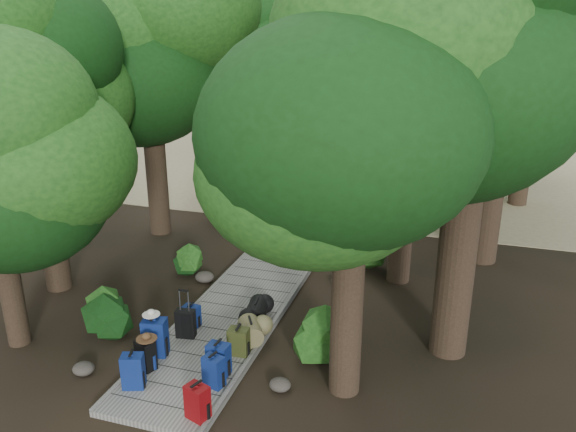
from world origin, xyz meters
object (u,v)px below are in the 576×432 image
(backpack_left_a, at_px, (133,369))
(backpack_right_c, at_px, (219,358))
(backpack_right_d, at_px, (239,340))
(duffel_right_khaki, at_px, (250,331))
(backpack_left_c, at_px, (155,335))
(kayak, at_px, (268,175))
(duffel_right_black, at_px, (257,311))
(sun_lounger, at_px, (420,186))
(backpack_right_a, at_px, (197,400))
(backpack_left_d, at_px, (191,315))
(backpack_left_b, at_px, (146,353))
(lone_suitcase_on_sand, at_px, (344,190))
(suitcase_on_boardwalk, at_px, (186,324))
(backpack_right_b, at_px, (214,370))

(backpack_left_a, height_order, backpack_right_c, backpack_left_a)
(backpack_right_d, distance_m, duffel_right_khaki, 0.51)
(backpack_left_a, xyz_separation_m, backpack_right_c, (1.25, 0.79, -0.02))
(backpack_left_c, xyz_separation_m, kayak, (-2.23, 12.78, -0.33))
(backpack_left_a, distance_m, kayak, 13.99)
(duffel_right_black, bearing_deg, sun_lounger, 68.08)
(duffel_right_khaki, bearing_deg, duffel_right_black, 71.79)
(backpack_right_d, bearing_deg, backpack_right_a, -91.18)
(backpack_left_d, bearing_deg, duffel_right_khaki, -0.41)
(backpack_left_b, xyz_separation_m, backpack_right_a, (1.50, -0.95, 0.01))
(backpack_left_c, relative_size, duffel_right_black, 1.17)
(backpack_right_a, relative_size, backpack_right_d, 1.12)
(backpack_left_c, height_order, backpack_right_a, backpack_left_c)
(duffel_right_black, bearing_deg, backpack_right_c, -98.53)
(backpack_right_d, xyz_separation_m, duffel_right_khaki, (0.05, 0.50, -0.07))
(backpack_right_a, height_order, sun_lounger, backpack_right_a)
(backpack_right_a, xyz_separation_m, lone_suitcase_on_sand, (-0.29, 12.61, -0.10))
(backpack_right_c, distance_m, duffel_right_black, 2.02)
(backpack_right_a, bearing_deg, backpack_right_d, 111.64)
(duffel_right_khaki, bearing_deg, lone_suitcase_on_sand, 61.65)
(suitcase_on_boardwalk, height_order, sun_lounger, suitcase_on_boardwalk)
(backpack_right_b, height_order, backpack_right_c, backpack_right_c)
(backpack_left_a, distance_m, backpack_left_d, 2.18)
(lone_suitcase_on_sand, bearing_deg, backpack_left_c, -91.68)
(sun_lounger, bearing_deg, backpack_right_b, -105.46)
(suitcase_on_boardwalk, bearing_deg, backpack_left_a, -102.16)
(backpack_right_d, height_order, suitcase_on_boardwalk, suitcase_on_boardwalk)
(lone_suitcase_on_sand, bearing_deg, backpack_left_a, -90.45)
(backpack_right_d, distance_m, sun_lounger, 12.46)
(duffel_right_black, xyz_separation_m, suitcase_on_boardwalk, (-1.13, -1.05, 0.08))
(backpack_right_b, xyz_separation_m, lone_suitcase_on_sand, (-0.18, 11.76, -0.09))
(backpack_right_d, bearing_deg, duffel_right_khaki, 81.45)
(backpack_left_a, height_order, sun_lounger, backpack_left_a)
(lone_suitcase_on_sand, bearing_deg, backpack_left_b, -91.11)
(duffel_right_khaki, relative_size, sun_lounger, 0.39)
(duffel_right_khaki, height_order, sun_lounger, sun_lounger)
(kayak, bearing_deg, backpack_left_a, -102.08)
(duffel_right_khaki, bearing_deg, sun_lounger, 48.99)
(backpack_left_a, height_order, backpack_right_b, backpack_left_a)
(backpack_left_a, xyz_separation_m, backpack_left_b, (-0.08, 0.55, -0.03))
(backpack_right_b, xyz_separation_m, backpack_right_d, (0.04, 1.05, -0.02))
(backpack_left_c, relative_size, duffel_right_khaki, 1.25)
(backpack_left_b, relative_size, duffel_right_black, 0.91)
(backpack_right_c, xyz_separation_m, kayak, (-3.63, 12.99, -0.25))
(backpack_left_d, bearing_deg, backpack_left_b, -87.10)
(backpack_right_b, bearing_deg, backpack_left_d, 140.84)
(backpack_right_c, bearing_deg, backpack_left_c, 175.06)
(backpack_left_c, bearing_deg, backpack_left_d, 70.30)
(backpack_right_a, bearing_deg, kayak, 124.53)
(backpack_left_b, bearing_deg, kayak, 121.93)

